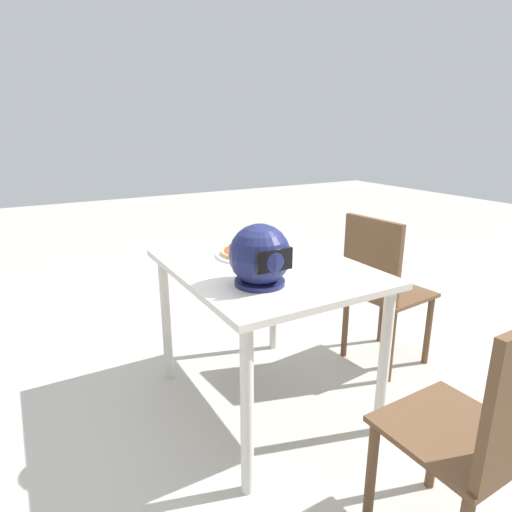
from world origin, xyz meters
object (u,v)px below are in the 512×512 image
object	(u,v)px
chair_side	(380,284)
dining_table	(264,284)
pizza	(249,251)
motorcycle_helmet	(260,256)
chair_far	(484,431)

from	to	relation	value
chair_side	dining_table	bearing A→B (deg)	-0.35
dining_table	pizza	bearing A→B (deg)	-92.18
chair_side	pizza	bearing A→B (deg)	-11.98
dining_table	pizza	distance (m)	0.20
pizza	chair_side	size ratio (longest dim) A/B	0.30
dining_table	chair_side	world-z (taller)	chair_side
dining_table	motorcycle_helmet	size ratio (longest dim) A/B	4.13
pizza	chair_side	world-z (taller)	chair_side
pizza	chair_far	size ratio (longest dim) A/B	0.30
dining_table	chair_side	xyz separation A→B (m)	(-0.77, 0.00, -0.14)
dining_table	chair_side	bearing A→B (deg)	179.65
motorcycle_helmet	chair_far	bearing A→B (deg)	108.52
pizza	dining_table	bearing A→B (deg)	87.82
dining_table	chair_side	size ratio (longest dim) A/B	1.16
pizza	chair_far	world-z (taller)	chair_far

